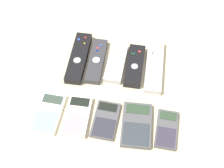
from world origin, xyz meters
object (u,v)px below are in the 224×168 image
remote_3 (135,66)px  calculator_0 (49,113)px  calculator_1 (77,116)px  calculator_2 (106,120)px  remote_4 (154,66)px  remote_1 (97,61)px  calculator_3 (137,125)px  calculator_4 (167,129)px  remote_0 (79,58)px  remote_2 (115,63)px

remote_3 → calculator_0: (-0.24, -0.22, -0.01)m
calculator_0 → calculator_1: 0.09m
calculator_1 → calculator_2: size_ratio=1.06×
remote_4 → calculator_1: size_ratio=1.58×
remote_1 → remote_4: remote_4 is taller
remote_1 → remote_4: bearing=0.9°
calculator_0 → calculator_3: (0.27, 0.00, 0.00)m
remote_1 → calculator_2: (0.07, -0.22, -0.00)m
calculator_3 → calculator_4: (0.09, -0.00, -0.00)m
calculator_3 → calculator_4: calculator_3 is taller
remote_3 → calculator_3: (0.03, -0.22, -0.00)m
remote_1 → remote_3: (0.13, -0.00, 0.00)m
calculator_0 → calculator_3: size_ratio=0.94×
calculator_0 → calculator_4: same height
calculator_0 → calculator_4: size_ratio=1.10×
remote_4 → calculator_4: (0.05, -0.23, -0.00)m
remote_0 → calculator_2: (0.13, -0.22, -0.01)m
calculator_0 → calculator_4: 0.36m
remote_1 → calculator_0: 0.25m
calculator_2 → calculator_4: 0.19m
remote_4 → calculator_2: bearing=-120.9°
remote_1 → calculator_4: size_ratio=1.45×
remote_4 → calculator_2: size_ratio=1.67×
remote_0 → calculator_0: (-0.05, -0.23, -0.01)m
remote_1 → calculator_4: remote_1 is taller
remote_0 → remote_1: size_ratio=1.15×
remote_1 → calculator_2: bearing=-73.4°
remote_3 → calculator_0: 0.33m
remote_0 → remote_4: bearing=-0.1°
calculator_0 → remote_3: bearing=44.5°
remote_2 → calculator_1: bearing=-108.8°
remote_1 → remote_0: bearing=176.7°
remote_0 → calculator_0: remote_0 is taller
remote_1 → calculator_4: (0.25, -0.22, -0.00)m
calculator_1 → calculator_3: size_ratio=0.92×
calculator_0 → calculator_2: (0.18, 0.00, -0.00)m
remote_2 → calculator_3: bearing=-64.4°
calculator_4 → calculator_0: bearing=-177.9°
calculator_2 → calculator_4: size_ratio=1.02×
remote_0 → calculator_0: 0.23m
remote_0 → remote_2: size_ratio=1.28×
remote_4 → calculator_1: bearing=-134.7°
remote_1 → calculator_3: size_ratio=1.23×
remote_4 → calculator_3: size_ratio=1.45×
remote_1 → remote_2: 0.07m
remote_2 → calculator_1: remote_2 is taller
remote_2 → remote_4: 0.13m
calculator_1 → calculator_2: 0.09m
remote_1 → calculator_0: bearing=-116.8°
calculator_2 → calculator_4: calculator_4 is taller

